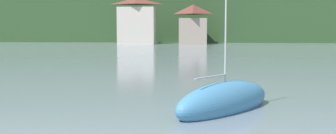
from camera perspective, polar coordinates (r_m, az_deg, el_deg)
wooded_hillside at (r=114.06m, az=-3.35°, el=7.67°), size 352.00×50.91×48.88m
shore_building_west at (r=77.74m, az=-4.30°, el=6.15°), size 7.01×3.49×8.42m
shore_building_westcentral at (r=77.95m, az=3.42°, el=5.73°), size 5.25×5.80×7.23m
sailboat_mid_5 at (r=17.17m, az=7.69°, el=-4.67°), size 4.84×5.63×6.77m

